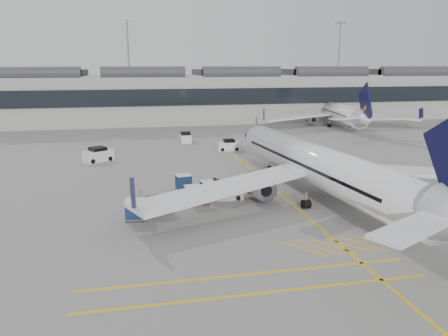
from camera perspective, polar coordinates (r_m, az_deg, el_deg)
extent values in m
plane|color=gray|center=(37.96, -3.60, -7.27)|extent=(220.00, 220.00, 0.00)
cube|color=#9E9E99|center=(107.59, -9.41, 8.92)|extent=(200.00, 20.00, 11.00)
cube|color=black|center=(97.36, -9.13, 9.08)|extent=(200.00, 0.50, 3.60)
cube|color=#38383D|center=(107.32, -9.54, 12.22)|extent=(200.00, 18.00, 1.40)
cylinder|color=slate|center=(121.19, -12.30, 12.58)|extent=(0.44, 0.44, 25.00)
cube|color=slate|center=(121.78, -12.61, 18.56)|extent=(3.00, 0.60, 0.50)
cylinder|color=slate|center=(135.27, 14.69, 12.49)|extent=(0.44, 0.44, 25.00)
cube|color=slate|center=(135.80, 15.01, 17.85)|extent=(3.00, 0.60, 0.50)
cube|color=gold|center=(49.46, 6.19, -2.41)|extent=(0.25, 60.00, 0.01)
cylinder|color=silver|center=(45.14, 12.27, 0.29)|extent=(6.99, 32.62, 4.06)
cone|color=silver|center=(61.46, 3.88, 3.96)|extent=(4.44, 4.67, 4.06)
cube|color=silver|center=(39.90, 0.40, -2.54)|extent=(18.40, 10.81, 0.38)
cube|color=silver|center=(49.92, 23.46, -0.43)|extent=(18.76, 7.85, 0.38)
cylinder|color=slate|center=(43.37, 4.57, -2.33)|extent=(2.61, 4.08, 2.27)
cylinder|color=slate|center=(49.30, 18.22, -1.06)|extent=(2.61, 4.08, 2.27)
cylinder|color=black|center=(56.66, 5.99, -0.03)|extent=(0.36, 0.72, 0.69)
cylinder|color=black|center=(42.37, 10.67, -4.65)|extent=(0.83, 0.93, 0.86)
cylinder|color=black|center=(45.08, 16.76, -3.90)|extent=(0.83, 0.93, 0.86)
cylinder|color=silver|center=(102.10, 14.62, 7.08)|extent=(8.31, 29.53, 3.68)
cone|color=silver|center=(117.99, 12.22, 7.99)|extent=(4.25, 4.45, 3.68)
cone|color=silver|center=(86.07, 17.98, 6.05)|extent=(4.38, 5.22, 3.68)
cube|color=silver|center=(98.39, 9.64, 6.59)|extent=(16.96, 6.02, 0.34)
cube|color=silver|center=(103.98, 19.75, 6.35)|extent=(16.39, 10.72, 0.34)
cylinder|color=slate|center=(101.19, 11.40, 6.31)|extent=(2.59, 3.80, 2.05)
cylinder|color=slate|center=(104.55, 17.47, 6.17)|extent=(2.59, 3.80, 2.05)
cube|color=black|center=(86.35, 17.97, 7.91)|extent=(1.48, 7.39, 8.18)
cylinder|color=black|center=(113.11, 12.85, 6.33)|extent=(0.37, 0.66, 0.63)
cylinder|color=black|center=(99.37, 13.59, 5.42)|extent=(0.80, 0.88, 0.78)
cylinder|color=black|center=(100.86, 16.27, 5.37)|extent=(0.80, 0.88, 0.78)
cube|color=#BAB7B1|center=(44.61, -0.33, -3.55)|extent=(4.37, 1.89, 0.79)
cube|color=black|center=(44.54, 1.10, -2.36)|extent=(3.89, 1.42, 1.67)
cube|color=#BAB7B1|center=(44.21, -1.93, -2.64)|extent=(1.08, 1.52, 1.02)
cylinder|color=black|center=(43.69, -2.23, -4.13)|extent=(0.51, 0.23, 0.50)
cylinder|color=black|center=(45.19, -2.48, -3.53)|extent=(0.51, 0.23, 0.50)
cylinder|color=black|center=(44.17, 1.86, -3.93)|extent=(0.51, 0.23, 0.50)
cylinder|color=black|center=(45.66, 1.48, -3.35)|extent=(0.51, 0.23, 0.50)
cube|color=gray|center=(44.99, -1.95, -3.69)|extent=(2.00, 1.78, 0.12)
cube|color=#14274F|center=(44.77, -1.96, -2.71)|extent=(1.84, 1.69, 1.45)
cube|color=silver|center=(44.56, -1.97, -1.77)|extent=(1.90, 1.75, 0.10)
cylinder|color=black|center=(44.26, -2.49, -4.08)|extent=(0.24, 0.15, 0.22)
cylinder|color=black|center=(45.23, -3.05, -3.71)|extent=(0.24, 0.15, 0.22)
cylinder|color=black|center=(44.81, -0.84, -3.85)|extent=(0.24, 0.15, 0.22)
cylinder|color=black|center=(45.77, -1.43, -3.49)|extent=(0.24, 0.15, 0.22)
cube|color=gray|center=(47.82, -5.28, -2.72)|extent=(1.88, 1.62, 0.12)
cube|color=#14274F|center=(47.61, -5.30, -1.79)|extent=(1.72, 1.55, 1.45)
cube|color=silver|center=(47.42, -5.32, -0.91)|extent=(1.78, 1.61, 0.10)
cylinder|color=black|center=(47.17, -5.92, -3.05)|extent=(0.23, 0.13, 0.22)
cylinder|color=black|center=(48.19, -6.25, -2.70)|extent=(0.23, 0.13, 0.22)
cylinder|color=black|center=(47.51, -4.29, -2.89)|extent=(0.23, 0.13, 0.22)
cylinder|color=black|center=(48.53, -4.65, -2.55)|extent=(0.23, 0.13, 0.22)
cube|color=gray|center=(43.38, -4.05, -4.37)|extent=(1.82, 1.55, 0.12)
cube|color=#14274F|center=(43.15, -4.07, -3.37)|extent=(1.67, 1.49, 1.43)
cube|color=silver|center=(42.94, -4.09, -2.41)|extent=(1.72, 1.54, 0.10)
cylinder|color=black|center=(42.75, -4.78, -4.75)|extent=(0.23, 0.12, 0.22)
cylinder|color=black|center=(43.76, -5.11, -4.33)|extent=(0.23, 0.12, 0.22)
cylinder|color=black|center=(43.07, -2.98, -4.59)|extent=(0.23, 0.12, 0.22)
cylinder|color=black|center=(44.07, -3.35, -4.17)|extent=(0.23, 0.12, 0.22)
cube|color=gray|center=(39.53, -11.47, -6.38)|extent=(1.95, 1.68, 0.12)
cube|color=#14274F|center=(39.27, -11.53, -5.24)|extent=(1.79, 1.61, 1.51)
cube|color=silver|center=(39.03, -11.58, -4.14)|extent=(1.85, 1.67, 0.10)
cylinder|color=black|center=(39.13, -12.63, -6.76)|extent=(0.24, 0.13, 0.23)
cylinder|color=black|center=(40.19, -12.40, -6.20)|extent=(0.24, 0.13, 0.23)
cylinder|color=black|center=(38.94, -10.50, -6.76)|extent=(0.24, 0.13, 0.23)
cylinder|color=black|center=(40.01, -10.33, -6.20)|extent=(0.24, 0.13, 0.23)
imported|color=#FE610D|center=(43.71, -0.51, -3.36)|extent=(0.69, 0.58, 1.59)
imported|color=#FF500D|center=(42.45, -2.52, -3.74)|extent=(1.01, 0.88, 1.79)
cube|color=#484A3F|center=(40.89, -9.06, -4.97)|extent=(3.12, 2.29, 1.12)
cube|color=#484A3F|center=(40.69, -9.09, -4.07)|extent=(1.62, 1.62, 0.56)
cylinder|color=black|center=(40.06, -10.13, -5.86)|extent=(0.68, 0.42, 0.63)
cylinder|color=black|center=(41.40, -10.68, -5.25)|extent=(0.68, 0.42, 0.63)
cylinder|color=black|center=(40.60, -7.37, -5.50)|extent=(0.68, 0.42, 0.63)
cylinder|color=black|center=(41.92, -8.00, -4.91)|extent=(0.68, 0.42, 0.63)
cone|color=#F24C0A|center=(61.25, 2.63, 0.96)|extent=(0.39, 0.39, 0.54)
cone|color=#F24C0A|center=(46.88, 17.86, -3.55)|extent=(0.37, 0.37, 0.51)
cube|color=silver|center=(64.43, -16.11, 1.53)|extent=(4.48, 3.82, 1.56)
cube|color=black|center=(64.26, -16.16, 2.36)|extent=(2.71, 2.67, 0.67)
cylinder|color=black|center=(63.15, -16.77, 0.84)|extent=(0.70, 0.56, 0.67)
cylinder|color=black|center=(64.72, -17.50, 1.08)|extent=(0.70, 0.56, 0.67)
cylinder|color=black|center=(64.37, -14.66, 1.20)|extent=(0.70, 0.56, 0.67)
cylinder|color=black|center=(65.91, -15.42, 1.43)|extent=(0.70, 0.56, 0.67)
cube|color=silver|center=(77.65, -5.06, 3.86)|extent=(1.87, 3.63, 1.40)
cube|color=black|center=(77.52, -5.07, 4.48)|extent=(1.73, 1.83, 0.60)
cylinder|color=black|center=(76.63, -4.37, 3.45)|extent=(0.23, 0.60, 0.60)
cylinder|color=black|center=(76.47, -5.56, 3.40)|extent=(0.23, 0.60, 0.60)
cylinder|color=black|center=(78.97, -4.56, 3.74)|extent=(0.23, 0.60, 0.60)
cylinder|color=black|center=(78.82, -5.72, 3.70)|extent=(0.23, 0.60, 0.60)
cube|color=silver|center=(70.01, 0.64, 2.87)|extent=(3.58, 1.91, 1.36)
cube|color=black|center=(69.87, 0.64, 3.54)|extent=(1.82, 1.73, 0.58)
cylinder|color=black|center=(69.14, -0.20, 2.41)|extent=(0.59, 0.24, 0.58)
cylinder|color=black|center=(70.65, -0.40, 2.65)|extent=(0.59, 0.24, 0.58)
cylinder|color=black|center=(69.54, 1.70, 2.47)|extent=(0.59, 0.24, 0.58)
cylinder|color=black|center=(71.04, 1.46, 2.70)|extent=(0.59, 0.24, 0.58)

